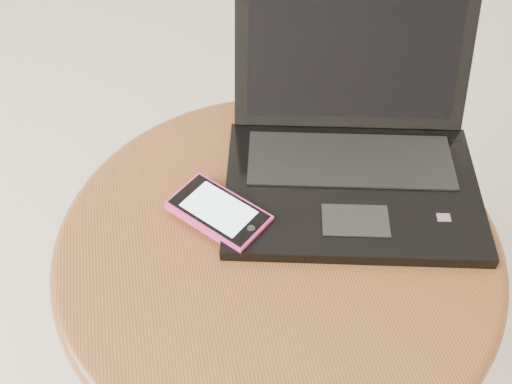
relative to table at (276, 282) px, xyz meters
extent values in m
cylinder|color=#512C13|center=(0.00, 0.00, -0.13)|extent=(0.09, 0.09, 0.40)
cylinder|color=brown|center=(0.00, 0.00, 0.08)|extent=(0.55, 0.55, 0.03)
torus|color=brown|center=(0.00, 0.00, 0.08)|extent=(0.58, 0.58, 0.03)
cube|color=black|center=(0.11, 0.06, 0.11)|extent=(0.38, 0.31, 0.02)
cube|color=black|center=(0.12, 0.10, 0.12)|extent=(0.30, 0.17, 0.00)
cube|color=black|center=(0.10, 0.00, 0.12)|extent=(0.09, 0.07, 0.00)
cube|color=red|center=(0.21, -0.02, 0.12)|extent=(0.02, 0.02, 0.00)
cube|color=black|center=(0.15, 0.21, 0.21)|extent=(0.34, 0.16, 0.19)
cube|color=black|center=(0.15, 0.20, 0.21)|extent=(0.30, 0.13, 0.16)
cube|color=black|center=(-0.06, 0.06, 0.10)|extent=(0.11, 0.11, 0.01)
cube|color=#B51961|center=(-0.10, 0.10, 0.11)|extent=(0.04, 0.04, 0.00)
cube|color=#D53185|center=(-0.07, 0.04, 0.11)|extent=(0.13, 0.14, 0.01)
cube|color=black|center=(-0.07, 0.04, 0.12)|extent=(0.13, 0.13, 0.00)
cube|color=silver|center=(-0.07, 0.04, 0.12)|extent=(0.10, 0.10, 0.00)
cylinder|color=black|center=(-0.03, 0.00, 0.12)|extent=(0.01, 0.01, 0.00)
camera|label=1|loc=(-0.12, -0.48, 0.73)|focal=44.06mm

